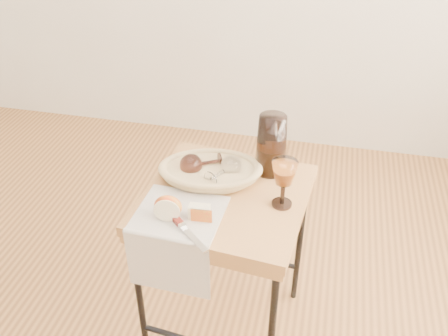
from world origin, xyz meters
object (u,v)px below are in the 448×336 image
(side_table, at_px, (225,266))
(goblet_lying_b, at_px, (222,172))
(wine_goblet, at_px, (283,184))
(table_knife, at_px, (184,228))
(apple_half, at_px, (168,206))
(pitcher, at_px, (272,144))
(bread_basket, at_px, (211,173))
(goblet_lying_a, at_px, (204,163))
(tea_towel, at_px, (179,214))

(side_table, bearing_deg, goblet_lying_b, 112.04)
(goblet_lying_b, height_order, wine_goblet, wine_goblet)
(side_table, bearing_deg, table_knife, -111.09)
(wine_goblet, height_order, apple_half, wine_goblet)
(goblet_lying_b, bearing_deg, pitcher, -23.16)
(goblet_lying_b, bearing_deg, wine_goblet, -79.91)
(wine_goblet, height_order, table_knife, wine_goblet)
(side_table, distance_m, bread_basket, 0.38)
(wine_goblet, bearing_deg, pitcher, 109.53)
(goblet_lying_a, xyz_separation_m, apple_half, (-0.05, -0.25, -0.01))
(apple_half, bearing_deg, bread_basket, 64.97)
(bread_basket, xyz_separation_m, wine_goblet, (0.26, -0.09, 0.06))
(side_table, distance_m, apple_half, 0.45)
(wine_goblet, bearing_deg, side_table, 175.38)
(apple_half, height_order, table_knife, apple_half)
(side_table, height_order, goblet_lying_a, goblet_lying_a)
(pitcher, xyz_separation_m, table_knife, (-0.21, -0.39, -0.10))
(bread_basket, relative_size, goblet_lying_b, 2.64)
(side_table, bearing_deg, goblet_lying_a, 137.63)
(side_table, xyz_separation_m, pitcher, (0.13, 0.17, 0.45))
(bread_basket, height_order, wine_goblet, wine_goblet)
(side_table, relative_size, bread_basket, 2.13)
(pitcher, bearing_deg, table_knife, -105.50)
(tea_towel, xyz_separation_m, apple_half, (-0.03, -0.02, 0.04))
(bread_basket, bearing_deg, goblet_lying_a, 142.39)
(wine_goblet, xyz_separation_m, apple_half, (-0.34, -0.15, -0.04))
(tea_towel, height_order, bread_basket, bread_basket)
(pitcher, bearing_deg, goblet_lying_b, -129.02)
(bread_basket, bearing_deg, tea_towel, -114.06)
(bread_basket, relative_size, wine_goblet, 1.88)
(goblet_lying_b, xyz_separation_m, wine_goblet, (0.22, -0.07, 0.04))
(goblet_lying_a, xyz_separation_m, pitcher, (0.23, 0.08, 0.06))
(side_table, relative_size, goblet_lying_b, 5.61)
(tea_towel, xyz_separation_m, goblet_lying_b, (0.10, 0.19, 0.05))
(goblet_lying_b, distance_m, apple_half, 0.25)
(goblet_lying_b, distance_m, table_knife, 0.28)
(goblet_lying_a, bearing_deg, side_table, 109.02)
(apple_half, bearing_deg, goblet_lying_b, 53.30)
(bread_basket, distance_m, pitcher, 0.24)
(tea_towel, distance_m, table_knife, 0.08)
(table_knife, bearing_deg, goblet_lying_a, 135.34)
(goblet_lying_b, bearing_deg, goblet_lying_a, 95.01)
(side_table, bearing_deg, apple_half, -132.10)
(bread_basket, distance_m, table_knife, 0.29)
(apple_half, bearing_deg, goblet_lying_a, 71.98)
(tea_towel, height_order, apple_half, apple_half)
(pitcher, relative_size, apple_half, 2.92)
(goblet_lying_b, height_order, pitcher, pitcher)
(apple_half, bearing_deg, tea_towel, 35.48)
(side_table, height_order, wine_goblet, wine_goblet)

